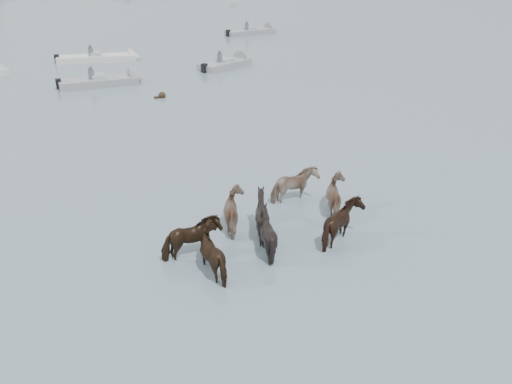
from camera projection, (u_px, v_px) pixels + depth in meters
ground at (225, 237)px, 16.64m from camera, size 400.00×400.00×0.00m
pony_herd at (271, 221)px, 16.48m from camera, size 7.15×4.37×1.56m
swimming_pony at (161, 96)px, 31.28m from camera, size 0.72×0.44×0.44m
motorboat_b at (111, 81)px, 34.08m from camera, size 5.61×2.29×1.92m
motorboat_c at (108, 58)px, 40.72m from camera, size 6.54×3.34×1.92m
motorboat_d at (232, 63)px, 38.97m from camera, size 4.90×3.07×1.92m
motorboat_e at (257, 31)px, 52.61m from camera, size 5.80×1.91×1.92m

